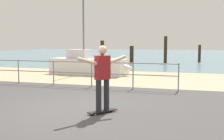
# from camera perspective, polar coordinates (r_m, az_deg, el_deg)

# --- Properties ---
(ground_plane) EXTENTS (24.00, 10.00, 0.04)m
(ground_plane) POSITION_cam_1_polar(r_m,az_deg,el_deg) (6.69, -10.88, -10.09)
(ground_plane) COLOR #474444
(ground_plane) RESTS_ON ground
(beach_strip) EXTENTS (24.00, 6.00, 0.04)m
(beach_strip) POSITION_cam_1_polar(r_m,az_deg,el_deg) (14.14, 4.25, -1.64)
(beach_strip) COLOR tan
(beach_strip) RESTS_ON ground
(sea_surface) EXTENTS (72.00, 50.00, 0.04)m
(sea_surface) POSITION_cam_1_polar(r_m,az_deg,el_deg) (41.85, 12.52, 3.13)
(sea_surface) COLOR slate
(sea_surface) RESTS_ON ground
(railing_fence) EXTENTS (10.24, 0.05, 1.05)m
(railing_fence) POSITION_cam_1_polar(r_m,az_deg,el_deg) (11.79, -11.98, 0.20)
(railing_fence) COLOR gray
(railing_fence) RESTS_ON ground
(sailboat) EXTENTS (5.04, 1.91, 4.42)m
(sailboat) POSITION_cam_1_polar(r_m,az_deg,el_deg) (15.61, -4.35, 0.97)
(sailboat) COLOR silver
(sailboat) RESTS_ON ground
(skateboard) EXTENTS (0.64, 0.76, 0.08)m
(skateboard) POSITION_cam_1_polar(r_m,az_deg,el_deg) (7.10, -1.94, -8.49)
(skateboard) COLOR black
(skateboard) RESTS_ON ground
(skateboarder) EXTENTS (0.94, 1.21, 1.65)m
(skateboarder) POSITION_cam_1_polar(r_m,az_deg,el_deg) (6.93, -1.97, -0.86)
(skateboarder) COLOR #26262B
(skateboarder) RESTS_ON skateboard
(groyne_post_0) EXTENTS (0.33, 0.33, 1.97)m
(groyne_post_0) POSITION_cam_1_polar(r_m,az_deg,el_deg) (25.23, -2.01, 3.86)
(groyne_post_0) COLOR #332319
(groyne_post_0) RESTS_ON ground
(groyne_post_1) EXTENTS (0.34, 0.34, 1.50)m
(groyne_post_1) POSITION_cam_1_polar(r_m,az_deg,el_deg) (24.05, 4.07, 3.20)
(groyne_post_1) COLOR #332319
(groyne_post_1) RESTS_ON ground
(groyne_post_2) EXTENTS (0.27, 0.27, 2.33)m
(groyne_post_2) POSITION_cam_1_polar(r_m,az_deg,el_deg) (24.17, 10.96, 4.11)
(groyne_post_2) COLOR #332319
(groyne_post_2) RESTS_ON ground
(groyne_post_3) EXTENTS (0.25, 0.25, 1.58)m
(groyne_post_3) POSITION_cam_1_polar(r_m,az_deg,el_deg) (26.63, 17.59, 3.28)
(groyne_post_3) COLOR #332319
(groyne_post_3) RESTS_ON ground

